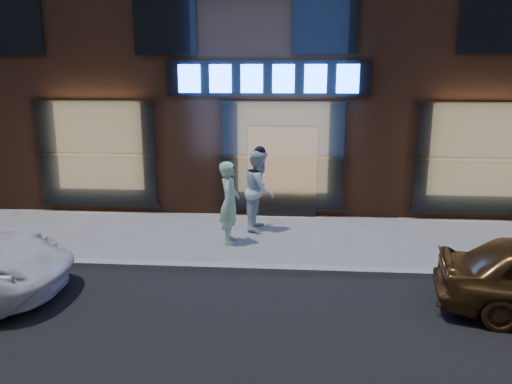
% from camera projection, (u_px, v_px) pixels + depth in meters
% --- Properties ---
extents(ground, '(90.00, 90.00, 0.00)m').
position_uv_depth(ground, '(276.00, 272.00, 9.59)').
color(ground, slate).
rests_on(ground, ground).
extents(curb, '(60.00, 0.25, 0.12)m').
position_uv_depth(curb, '(276.00, 269.00, 9.58)').
color(curb, gray).
rests_on(curb, ground).
extents(storefront_building, '(30.20, 8.28, 10.30)m').
position_uv_depth(storefront_building, '(287.00, 28.00, 16.15)').
color(storefront_building, '#54301E').
rests_on(storefront_building, ground).
extents(man_bowtie, '(0.45, 0.68, 1.85)m').
position_uv_depth(man_bowtie, '(230.00, 203.00, 11.10)').
color(man_bowtie, '#ABE1B5').
rests_on(man_bowtie, ground).
extents(man_cap, '(0.82, 1.01, 1.95)m').
position_uv_depth(man_cap, '(260.00, 190.00, 12.09)').
color(man_cap, white).
rests_on(man_cap, ground).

